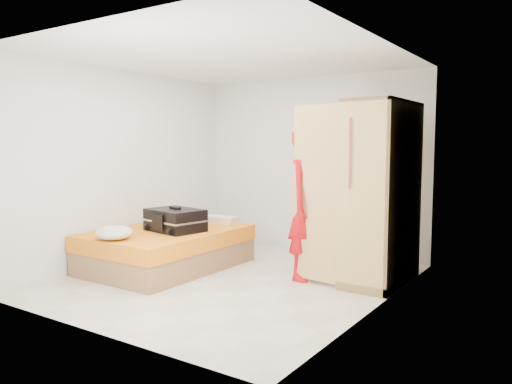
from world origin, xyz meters
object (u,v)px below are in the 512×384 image
Objects in this scene: person at (308,204)px; round_cushion at (114,233)px; wardrobe at (376,197)px; bed at (167,249)px; suitcase at (175,220)px.

round_cushion is at bearing 131.05° from person.
person is at bearing 37.30° from round_cushion.
wardrobe is at bearing 33.39° from round_cushion.
wardrobe is (2.50, 0.85, 0.75)m from bed.
bed is 4.67× the size of round_cushion.
wardrobe reaches higher than bed.
round_cushion is (-2.55, -1.68, -0.42)m from wardrobe.
wardrobe is 0.79m from person.
person reaches higher than suitcase.
suitcase is (0.14, 0.01, 0.39)m from bed.
round_cushion is (-0.18, -0.83, -0.06)m from suitcase.
suitcase is (-2.36, -0.84, -0.36)m from wardrobe.
bed is 1.12× the size of person.
bed is 2.75m from wardrobe.
person is at bearing 29.07° from suitcase.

